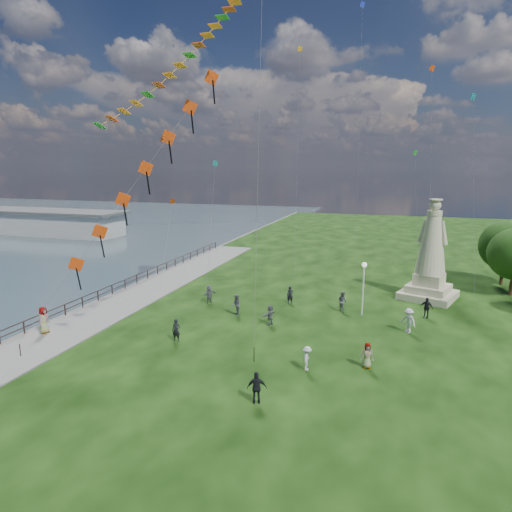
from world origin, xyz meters
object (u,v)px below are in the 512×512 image
(person_9, at_px, (426,308))
(person_11, at_px, (270,315))
(pier_pavilion, at_px, (48,222))
(person_0, at_px, (176,330))
(lamppost, at_px, (364,277))
(person_2, at_px, (307,358))
(person_4, at_px, (367,355))
(person_8, at_px, (408,321))
(person_1, at_px, (236,305))
(person_7, at_px, (342,301))
(person_10, at_px, (44,321))
(statue, at_px, (431,262))
(person_5, at_px, (209,294))
(person_6, at_px, (290,295))
(person_3, at_px, (257,388))

(person_9, xyz_separation_m, person_11, (-11.27, -5.29, -0.05))
(person_9, relative_size, person_11, 1.07)
(pier_pavilion, height_order, person_0, pier_pavilion)
(lamppost, bearing_deg, person_2, -102.23)
(person_4, relative_size, person_8, 0.86)
(person_1, xyz_separation_m, person_11, (3.12, -1.11, -0.10))
(lamppost, bearing_deg, person_7, 161.16)
(person_1, distance_m, person_9, 14.99)
(person_1, xyz_separation_m, person_10, (-11.56, -7.89, 0.10))
(person_7, relative_size, person_11, 1.11)
(statue, relative_size, lamppost, 2.05)
(person_5, bearing_deg, person_9, -58.71)
(person_2, xyz_separation_m, person_9, (7.15, 11.69, 0.09))
(person_1, xyz_separation_m, person_6, (3.36, 4.34, -0.10))
(statue, distance_m, person_6, 12.97)
(person_2, bearing_deg, person_10, 85.86)
(pier_pavilion, bearing_deg, person_4, -32.55)
(pier_pavilion, distance_m, person_0, 59.88)
(person_5, distance_m, person_11, 7.34)
(person_1, distance_m, person_8, 12.98)
(person_2, xyz_separation_m, person_7, (0.69, 11.21, 0.12))
(person_4, distance_m, person_9, 11.01)
(pier_pavilion, xyz_separation_m, person_0, (46.51, -37.71, -1.05))
(person_1, bearing_deg, person_8, 58.57)
(person_10, bearing_deg, person_11, -74.60)
(pier_pavilion, height_order, person_6, pier_pavilion)
(person_5, relative_size, person_9, 0.97)
(person_3, xyz_separation_m, person_7, (2.37, 15.54, 0.00))
(person_8, bearing_deg, person_4, -72.81)
(statue, height_order, person_6, statue)
(person_6, distance_m, person_7, 4.61)
(person_4, xyz_separation_m, person_5, (-13.91, 8.45, 0.02))
(person_1, xyz_separation_m, person_3, (5.55, -11.85, -0.02))
(person_6, bearing_deg, person_2, -88.28)
(person_5, relative_size, person_10, 0.83)
(person_6, bearing_deg, person_10, -157.05)
(lamppost, distance_m, person_4, 9.63)
(person_0, xyz_separation_m, person_2, (9.29, -1.39, -0.06))
(person_9, bearing_deg, person_8, -90.32)
(person_6, bearing_deg, person_7, -24.50)
(person_5, bearing_deg, person_1, -99.12)
(person_1, relative_size, person_3, 1.03)
(person_6, distance_m, person_10, 19.30)
(person_10, xyz_separation_m, person_11, (14.68, 6.78, -0.20))
(person_6, bearing_deg, person_4, -72.01)
(pier_pavilion, bearing_deg, person_6, -27.69)
(person_9, bearing_deg, person_6, -160.34)
(person_3, height_order, person_6, person_3)
(pier_pavilion, xyz_separation_m, lamppost, (58.11, -28.45, 1.30))
(person_5, xyz_separation_m, person_6, (6.73, 2.03, -0.04))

